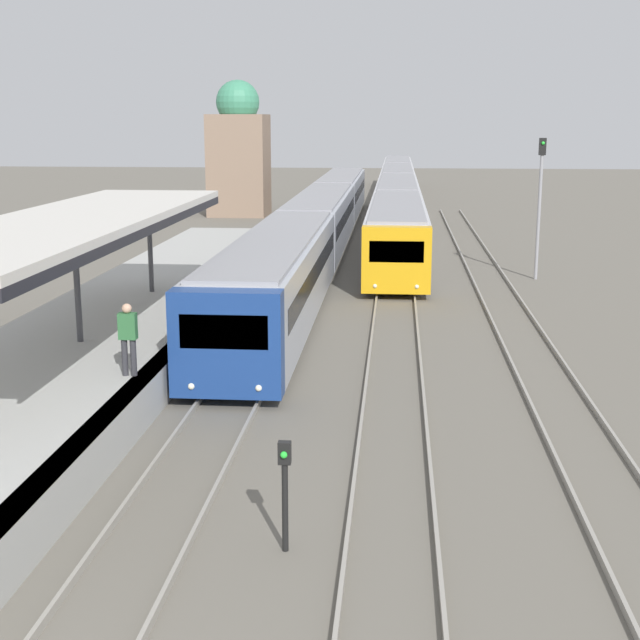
# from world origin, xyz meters

# --- Properties ---
(platform_canopy) EXTENTS (4.00, 17.36, 3.26)m
(platform_canopy) POSITION_xyz_m (-4.23, 15.02, 4.12)
(platform_canopy) COLOR beige
(platform_canopy) RESTS_ON station_platform
(person_on_platform) EXTENTS (0.40, 0.22, 1.66)m
(person_on_platform) POSITION_xyz_m (-2.04, 12.02, 1.94)
(person_on_platform) COLOR #2D2D33
(person_on_platform) RESTS_ON station_platform
(train_near) EXTENTS (2.67, 51.95, 2.92)m
(train_near) POSITION_xyz_m (0.00, 38.66, 1.63)
(train_near) COLOR navy
(train_near) RESTS_ON ground_plane
(train_far) EXTENTS (2.62, 64.56, 2.89)m
(train_far) POSITION_xyz_m (3.94, 58.20, 1.61)
(train_far) COLOR gold
(train_far) RESTS_ON ground_plane
(signal_post_near) EXTENTS (0.20, 0.21, 1.82)m
(signal_post_near) POSITION_xyz_m (2.26, 5.89, 1.13)
(signal_post_near) COLOR black
(signal_post_near) RESTS_ON ground_plane
(signal_mast_far) EXTENTS (0.28, 0.29, 5.92)m
(signal_mast_far) POSITION_xyz_m (9.88, 31.18, 3.65)
(signal_mast_far) COLOR gray
(signal_mast_far) RESTS_ON ground_plane
(distant_domed_building) EXTENTS (4.00, 4.00, 9.35)m
(distant_domed_building) POSITION_xyz_m (-7.23, 55.91, 4.36)
(distant_domed_building) COLOR #89705B
(distant_domed_building) RESTS_ON ground_plane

